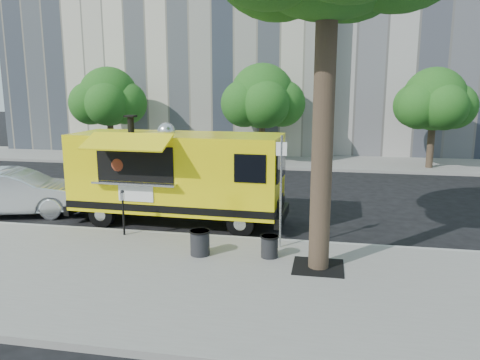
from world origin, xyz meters
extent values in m
plane|color=black|center=(0.00, 0.00, 0.00)|extent=(120.00, 120.00, 0.00)
cube|color=gray|center=(0.00, -4.00, 0.07)|extent=(60.00, 6.00, 0.15)
cube|color=#999993|center=(0.00, -0.93, 0.07)|extent=(60.00, 0.14, 0.16)
cube|color=gray|center=(0.00, 13.50, 0.07)|extent=(60.00, 5.00, 0.15)
cube|color=#A39D99|center=(12.00, 23.00, 10.00)|extent=(20.00, 14.00, 20.00)
cylinder|color=#33261C|center=(2.60, -2.80, 3.40)|extent=(0.48, 0.48, 6.50)
cube|color=black|center=(2.60, -2.80, 0.15)|extent=(1.20, 1.20, 0.02)
cylinder|color=#33261C|center=(-10.00, 12.30, 1.45)|extent=(0.36, 0.36, 2.60)
sphere|color=#1E5416|center=(-10.00, 12.30, 3.79)|extent=(3.42, 3.42, 3.42)
cylinder|color=#33261C|center=(-1.00, 12.70, 1.45)|extent=(0.36, 0.36, 2.60)
sphere|color=#1E5416|center=(-1.00, 12.70, 3.85)|extent=(3.60, 3.60, 3.60)
cylinder|color=#33261C|center=(8.00, 12.40, 1.45)|extent=(0.36, 0.36, 2.60)
sphere|color=#1E5416|center=(8.00, 12.40, 3.74)|extent=(3.24, 3.24, 3.24)
cylinder|color=silver|center=(1.55, -1.55, 1.65)|extent=(0.06, 0.06, 3.00)
cube|color=white|center=(1.55, -1.55, 2.80)|extent=(0.28, 0.02, 0.35)
cylinder|color=black|center=(-3.00, -1.35, 0.68)|extent=(0.06, 0.06, 1.05)
cube|color=silver|center=(-3.00, -1.35, 1.30)|extent=(0.10, 0.08, 0.22)
sphere|color=black|center=(-3.00, -1.35, 1.43)|extent=(0.11, 0.11, 0.11)
cube|color=#FFE90D|center=(-2.00, 0.60, 1.71)|extent=(6.71, 2.46, 2.40)
cube|color=black|center=(-2.00, 0.60, 0.74)|extent=(6.73, 2.48, 0.22)
cube|color=black|center=(1.40, 0.49, 0.46)|extent=(0.25, 2.14, 0.31)
cube|color=black|center=(-5.40, 0.71, 0.46)|extent=(0.25, 2.14, 0.31)
cube|color=black|center=(1.34, 0.49, 2.10)|extent=(0.11, 1.80, 0.97)
cylinder|color=black|center=(0.27, -0.41, 0.41)|extent=(0.83, 0.31, 0.82)
cylinder|color=black|center=(0.33, 1.46, 0.41)|extent=(0.83, 0.31, 0.82)
cylinder|color=black|center=(-4.23, -0.27, 0.41)|extent=(0.83, 0.31, 0.82)
cylinder|color=black|center=(-4.17, 1.61, 0.41)|extent=(0.83, 0.31, 0.82)
cube|color=black|center=(-2.95, -0.43, 2.10)|extent=(2.46, 0.26, 1.07)
cube|color=silver|center=(-2.96, -0.59, 1.52)|extent=(2.66, 0.44, 0.06)
cube|color=#FFE90D|center=(-2.97, -0.97, 2.82)|extent=(2.58, 1.05, 0.43)
cube|color=white|center=(-2.96, -0.51, 1.20)|extent=(1.12, 0.08, 0.51)
cylinder|color=black|center=(-3.53, 0.65, 3.17)|extent=(0.20, 0.20, 0.56)
sphere|color=silver|center=(-2.40, 0.82, 2.96)|extent=(0.57, 0.57, 0.57)
sphere|color=brown|center=(-3.51, -0.13, 2.05)|extent=(0.86, 0.86, 0.86)
cylinder|color=#FF590C|center=(-3.51, -0.36, 1.92)|extent=(0.35, 0.13, 0.35)
imported|color=silver|center=(-7.82, 0.48, 0.79)|extent=(5.10, 2.93, 1.59)
cylinder|color=black|center=(1.37, -2.35, 0.43)|extent=(0.43, 0.43, 0.56)
cylinder|color=black|center=(1.37, -2.35, 0.69)|extent=(0.47, 0.47, 0.04)
cylinder|color=black|center=(-0.40, -2.52, 0.47)|extent=(0.49, 0.49, 0.64)
cylinder|color=black|center=(-0.40, -2.52, 0.77)|extent=(0.54, 0.54, 0.04)
camera|label=1|loc=(2.74, -13.48, 4.39)|focal=35.00mm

